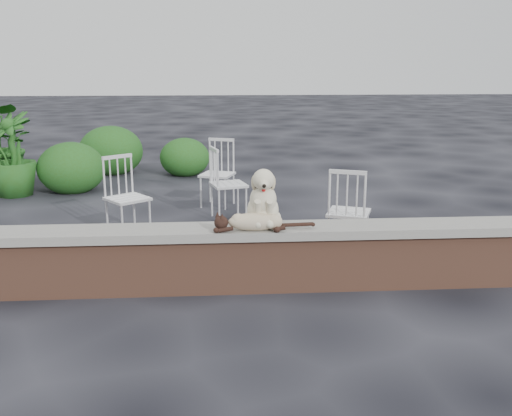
{
  "coord_description": "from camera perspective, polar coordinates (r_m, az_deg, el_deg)",
  "views": [
    {
      "loc": [
        0.07,
        -4.86,
        2.01
      ],
      "look_at": [
        0.42,
        0.2,
        0.7
      ],
      "focal_mm": 40.23,
      "sensor_mm": 36.0,
      "label": 1
    }
  ],
  "objects": [
    {
      "name": "dog",
      "position": [
        5.05,
        0.69,
        1.22
      ],
      "size": [
        0.37,
        0.48,
        0.54
      ],
      "primitive_type": null,
      "rotation": [
        0.0,
        0.0,
        -0.04
      ],
      "color": "beige",
      "rests_on": "capstone"
    },
    {
      "name": "shrubbery",
      "position": [
        10.24,
        -13.85,
        4.87
      ],
      "size": [
        2.66,
        2.5,
        0.91
      ],
      "color": "#234F16",
      "rests_on": "ground"
    },
    {
      "name": "potted_plant_b",
      "position": [
        9.43,
        -23.12,
        4.94
      ],
      "size": [
        1.0,
        1.0,
        1.27
      ],
      "primitive_type": "imported",
      "rotation": [
        0.0,
        0.0,
        -0.69
      ],
      "color": "#234F16",
      "rests_on": "ground"
    },
    {
      "name": "chair_c",
      "position": [
        6.12,
        9.22,
        -0.29
      ],
      "size": [
        0.73,
        0.73,
        0.94
      ],
      "primitive_type": null,
      "rotation": [
        0.0,
        0.0,
        2.77
      ],
      "color": "white",
      "rests_on": "ground"
    },
    {
      "name": "brick_wall",
      "position": [
        5.17,
        -4.48,
        -5.47
      ],
      "size": [
        6.0,
        0.3,
        0.5
      ],
      "primitive_type": "cube",
      "color": "brown",
      "rests_on": "ground"
    },
    {
      "name": "cat",
      "position": [
        4.94,
        -0.1,
        -1.25
      ],
      "size": [
        1.05,
        0.29,
        0.18
      ],
      "primitive_type": null,
      "rotation": [
        0.0,
        0.0,
        -0.04
      ],
      "color": "#C1AF8A",
      "rests_on": "capstone"
    },
    {
      "name": "chair_b",
      "position": [
        8.09,
        -3.88,
        3.47
      ],
      "size": [
        0.72,
        0.72,
        0.94
      ],
      "primitive_type": null,
      "rotation": [
        0.0,
        0.0,
        -0.36
      ],
      "color": "white",
      "rests_on": "ground"
    },
    {
      "name": "potted_plant_a",
      "position": [
        10.25,
        -23.94,
        5.83
      ],
      "size": [
        1.42,
        1.28,
        1.38
      ],
      "primitive_type": "imported",
      "rotation": [
        0.0,
        0.0,
        -0.19
      ],
      "color": "#234F16",
      "rests_on": "ground"
    },
    {
      "name": "chair_a",
      "position": [
        6.82,
        -12.67,
        1.07
      ],
      "size": [
        0.79,
        0.79,
        0.94
      ],
      "primitive_type": null,
      "rotation": [
        0.0,
        0.0,
        0.66
      ],
      "color": "white",
      "rests_on": "ground"
    },
    {
      "name": "chair_e",
      "position": [
        7.42,
        -2.74,
        2.49
      ],
      "size": [
        0.69,
        0.69,
        0.94
      ],
      "primitive_type": null,
      "rotation": [
        0.0,
        0.0,
        1.84
      ],
      "color": "white",
      "rests_on": "ground"
    },
    {
      "name": "capstone",
      "position": [
        5.07,
        -4.54,
        -2.39
      ],
      "size": [
        6.2,
        0.4,
        0.08
      ],
      "primitive_type": "cube",
      "color": "slate",
      "rests_on": "brick_wall"
    },
    {
      "name": "ground",
      "position": [
        5.26,
        -4.42,
        -8.04
      ],
      "size": [
        60.0,
        60.0,
        0.0
      ],
      "primitive_type": "plane",
      "color": "black",
      "rests_on": "ground"
    }
  ]
}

